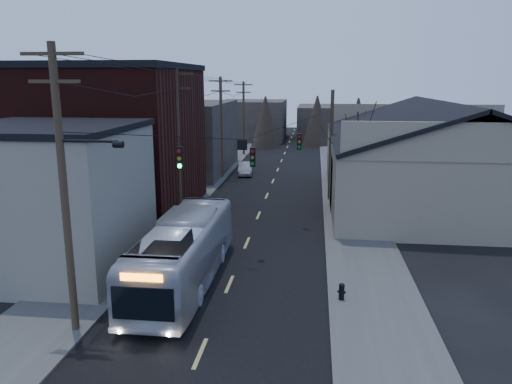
# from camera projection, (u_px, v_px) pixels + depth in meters

# --- Properties ---
(road_surface) EXTENTS (9.00, 110.00, 0.02)m
(road_surface) POSITION_uv_depth(u_px,v_px,m) (271.00, 186.00, 44.35)
(road_surface) COLOR black
(road_surface) RESTS_ON ground
(sidewalk_left) EXTENTS (4.00, 110.00, 0.12)m
(sidewalk_left) POSITION_uv_depth(u_px,v_px,m) (200.00, 183.00, 45.08)
(sidewalk_left) COLOR #474744
(sidewalk_left) RESTS_ON ground
(sidewalk_right) EXTENTS (4.00, 110.00, 0.12)m
(sidewalk_right) POSITION_uv_depth(u_px,v_px,m) (345.00, 187.00, 43.60)
(sidewalk_right) COLOR #474744
(sidewalk_right) RESTS_ON ground
(building_clapboard) EXTENTS (8.00, 8.00, 7.00)m
(building_clapboard) POSITION_uv_depth(u_px,v_px,m) (50.00, 200.00, 24.27)
(building_clapboard) COLOR gray
(building_clapboard) RESTS_ON ground
(building_brick) EXTENTS (10.00, 12.00, 10.00)m
(building_brick) POSITION_uv_depth(u_px,v_px,m) (116.00, 142.00, 34.70)
(building_brick) COLOR black
(building_brick) RESTS_ON ground
(building_left_far) EXTENTS (9.00, 14.00, 7.00)m
(building_left_far) POSITION_uv_depth(u_px,v_px,m) (183.00, 137.00, 50.47)
(building_left_far) COLOR #342F29
(building_left_far) RESTS_ON ground
(warehouse) EXTENTS (16.16, 20.60, 7.73)m
(warehouse) POSITION_uv_depth(u_px,v_px,m) (438.00, 169.00, 37.43)
(warehouse) COLOR gray
(warehouse) RESTS_ON ground
(building_far_left) EXTENTS (10.00, 12.00, 6.00)m
(building_far_left) POSITION_uv_depth(u_px,v_px,m) (253.00, 120.00, 78.27)
(building_far_left) COLOR #342F29
(building_far_left) RESTS_ON ground
(building_far_right) EXTENTS (12.00, 14.00, 5.00)m
(building_far_right) POSITION_uv_depth(u_px,v_px,m) (335.00, 121.00, 81.74)
(building_far_right) COLOR #342F29
(building_far_right) RESTS_ON ground
(bare_tree) EXTENTS (0.40, 0.40, 7.20)m
(bare_tree) POSITION_uv_depth(u_px,v_px,m) (356.00, 166.00, 33.13)
(bare_tree) COLOR black
(bare_tree) RESTS_ON ground
(utility_lines) EXTENTS (11.24, 45.28, 10.50)m
(utility_lines) POSITION_uv_depth(u_px,v_px,m) (224.00, 137.00, 37.94)
(utility_lines) COLOR #382B1E
(utility_lines) RESTS_ON ground
(bus) EXTENTS (2.62, 11.16, 3.11)m
(bus) POSITION_uv_depth(u_px,v_px,m) (184.00, 252.00, 22.75)
(bus) COLOR #B6BAC3
(bus) RESTS_ON ground
(parked_car) EXTENTS (1.76, 3.92, 1.25)m
(parked_car) POSITION_uv_depth(u_px,v_px,m) (245.00, 169.00, 49.29)
(parked_car) COLOR #94969B
(parked_car) RESTS_ON ground
(fire_hydrant) EXTENTS (0.36, 0.25, 0.74)m
(fire_hydrant) POSITION_uv_depth(u_px,v_px,m) (342.00, 291.00, 21.13)
(fire_hydrant) COLOR black
(fire_hydrant) RESTS_ON sidewalk_right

